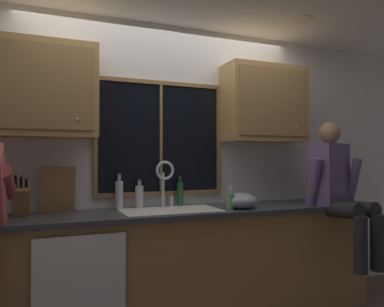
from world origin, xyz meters
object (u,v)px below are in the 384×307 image
at_px(knife_block, 21,201).
at_px(soap_dispenser, 231,201).
at_px(bottle_tall_clear, 119,194).
at_px(bottle_amber_small, 180,193).
at_px(mixing_bowl, 241,201).
at_px(cutting_board, 58,190).
at_px(person_sitting_on_counter, 338,185).
at_px(bottle_green_glass, 139,196).

bearing_deg(knife_block, soap_dispenser, -9.34).
bearing_deg(bottle_tall_clear, bottle_amber_small, -0.19).
distance_m(mixing_bowl, bottle_tall_clear, 1.03).
height_order(knife_block, soap_dispenser, knife_block).
bearing_deg(mixing_bowl, bottle_amber_small, 140.88).
bearing_deg(knife_block, mixing_bowl, -7.71).
xyz_separation_m(mixing_bowl, bottle_tall_clear, (-0.97, 0.35, 0.06)).
relative_size(bottle_tall_clear, bottle_amber_small, 1.11).
distance_m(cutting_board, mixing_bowl, 1.49).
distance_m(mixing_bowl, bottle_amber_small, 0.55).
distance_m(person_sitting_on_counter, bottle_green_glass, 1.77).
relative_size(mixing_bowl, soap_dispenser, 1.48).
relative_size(knife_block, bottle_green_glass, 1.29).
bearing_deg(person_sitting_on_counter, bottle_amber_small, 159.37).
bearing_deg(bottle_tall_clear, mixing_bowl, -19.80).
bearing_deg(bottle_green_glass, bottle_tall_clear, 174.40).
bearing_deg(bottle_amber_small, bottle_tall_clear, 179.81).
xyz_separation_m(knife_block, bottle_green_glass, (0.91, 0.10, -0.01)).
xyz_separation_m(knife_block, mixing_bowl, (1.70, -0.23, -0.05)).
xyz_separation_m(knife_block, bottle_amber_small, (1.28, 0.12, 0.00)).
height_order(knife_block, mixing_bowl, knife_block).
relative_size(person_sitting_on_counter, knife_block, 3.92).
xyz_separation_m(person_sitting_on_counter, mixing_bowl, (-0.90, 0.15, -0.12)).
xyz_separation_m(bottle_tall_clear, bottle_amber_small, (0.54, -0.00, -0.01)).
relative_size(bottle_green_glass, bottle_amber_small, 0.92).
bearing_deg(knife_block, bottle_amber_small, 5.17).
relative_size(mixing_bowl, bottle_tall_clear, 0.92).
bearing_deg(bottle_tall_clear, soap_dispenser, -24.01).
height_order(mixing_bowl, bottle_amber_small, bottle_amber_small).
height_order(soap_dispenser, bottle_tall_clear, bottle_tall_clear).
bearing_deg(bottle_green_glass, person_sitting_on_counter, -15.93).
height_order(bottle_green_glass, bottle_amber_small, bottle_amber_small).
bearing_deg(knife_block, cutting_board, 21.23).
relative_size(cutting_board, bottle_tall_clear, 1.20).
xyz_separation_m(cutting_board, mixing_bowl, (1.45, -0.33, -0.11)).
bearing_deg(person_sitting_on_counter, cutting_board, 168.41).
relative_size(soap_dispenser, bottle_tall_clear, 0.62).
bearing_deg(soap_dispenser, knife_block, 170.66).
distance_m(knife_block, bottle_amber_small, 1.28).
xyz_separation_m(cutting_board, bottle_green_glass, (0.65, 0.00, -0.07)).
bearing_deg(soap_dispenser, mixing_bowl, 14.56).
bearing_deg(bottle_tall_clear, cutting_board, -177.72).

